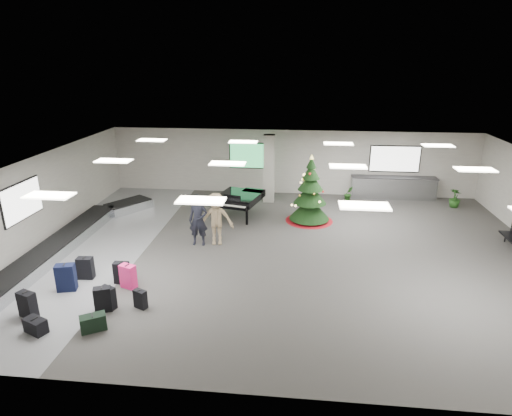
# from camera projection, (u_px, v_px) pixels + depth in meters

# --- Properties ---
(ground) EXTENTS (18.00, 18.00, 0.00)m
(ground) POSITION_uv_depth(u_px,v_px,m) (285.00, 251.00, 15.24)
(ground) COLOR #3A3734
(ground) RESTS_ON ground
(room_envelope) EXTENTS (18.02, 14.02, 3.21)m
(room_envelope) POSITION_uv_depth(u_px,v_px,m) (276.00, 183.00, 15.14)
(room_envelope) COLOR beige
(room_envelope) RESTS_ON ground
(baggage_carousel) EXTENTS (2.28, 9.71, 0.43)m
(baggage_carousel) POSITION_uv_depth(u_px,v_px,m) (74.00, 237.00, 15.86)
(baggage_carousel) COLOR silver
(baggage_carousel) RESTS_ON ground
(service_counter) EXTENTS (4.05, 0.65, 1.08)m
(service_counter) POSITION_uv_depth(u_px,v_px,m) (393.00, 188.00, 20.82)
(service_counter) COLOR silver
(service_counter) RESTS_ON ground
(suitcase_0) EXTENTS (0.51, 0.39, 0.72)m
(suitcase_0) POSITION_uv_depth(u_px,v_px,m) (103.00, 299.00, 11.51)
(suitcase_0) COLOR black
(suitcase_0) RESTS_ON ground
(suitcase_1) EXTENTS (0.47, 0.36, 0.66)m
(suitcase_1) POSITION_uv_depth(u_px,v_px,m) (108.00, 298.00, 11.65)
(suitcase_1) COLOR black
(suitcase_1) RESTS_ON ground
(pink_suitcase) EXTENTS (0.53, 0.41, 0.75)m
(pink_suitcase) POSITION_uv_depth(u_px,v_px,m) (128.00, 276.00, 12.70)
(pink_suitcase) COLOR #FF2174
(pink_suitcase) RESTS_ON ground
(suitcase_3) EXTENTS (0.46, 0.27, 0.70)m
(suitcase_3) POSITION_uv_depth(u_px,v_px,m) (122.00, 273.00, 12.97)
(suitcase_3) COLOR black
(suitcase_3) RESTS_ON ground
(navy_suitcase) EXTENTS (0.60, 0.44, 0.85)m
(navy_suitcase) POSITION_uv_depth(u_px,v_px,m) (66.00, 278.00, 12.52)
(navy_suitcase) COLOR black
(navy_suitcase) RESTS_ON ground
(suitcase_5) EXTENTS (0.54, 0.41, 0.74)m
(suitcase_5) POSITION_uv_depth(u_px,v_px,m) (27.00, 305.00, 11.25)
(suitcase_5) COLOR black
(suitcase_5) RESTS_ON ground
(green_duffel) EXTENTS (0.69, 0.59, 0.44)m
(green_duffel) POSITION_uv_depth(u_px,v_px,m) (93.00, 323.00, 10.74)
(green_duffel) COLOR black
(green_duffel) RESTS_ON ground
(suitcase_7) EXTENTS (0.41, 0.33, 0.55)m
(suitcase_7) POSITION_uv_depth(u_px,v_px,m) (140.00, 299.00, 11.69)
(suitcase_7) COLOR black
(suitcase_7) RESTS_ON ground
(suitcase_8) EXTENTS (0.49, 0.31, 0.72)m
(suitcase_8) POSITION_uv_depth(u_px,v_px,m) (86.00, 268.00, 13.23)
(suitcase_8) COLOR black
(suitcase_8) RESTS_ON ground
(black_duffel) EXTENTS (0.66, 0.53, 0.40)m
(black_duffel) POSITION_uv_depth(u_px,v_px,m) (36.00, 326.00, 10.64)
(black_duffel) COLOR black
(black_duffel) RESTS_ON ground
(christmas_tree) EXTENTS (2.00, 2.00, 2.85)m
(christmas_tree) POSITION_uv_depth(u_px,v_px,m) (310.00, 199.00, 17.77)
(christmas_tree) COLOR maroon
(christmas_tree) RESTS_ON ground
(grand_piano) EXTENTS (2.07, 2.44, 1.21)m
(grand_piano) POSITION_uv_depth(u_px,v_px,m) (239.00, 198.00, 18.19)
(grand_piano) COLOR black
(grand_piano) RESTS_ON ground
(traveler_a) EXTENTS (0.70, 0.46, 1.90)m
(traveler_a) POSITION_uv_depth(u_px,v_px,m) (198.00, 220.00, 15.47)
(traveler_a) COLOR black
(traveler_a) RESTS_ON ground
(traveler_b) EXTENTS (1.34, 0.88, 1.95)m
(traveler_b) POSITION_uv_depth(u_px,v_px,m) (216.00, 219.00, 15.51)
(traveler_b) COLOR #9B8360
(traveler_b) RESTS_ON ground
(potted_plant_left) EXTENTS (0.49, 0.44, 0.75)m
(potted_plant_left) POSITION_uv_depth(u_px,v_px,m) (348.00, 194.00, 20.47)
(potted_plant_left) COLOR #164215
(potted_plant_left) RESTS_ON ground
(potted_plant_right) EXTENTS (0.70, 0.70, 0.89)m
(potted_plant_right) POSITION_uv_depth(u_px,v_px,m) (455.00, 198.00, 19.59)
(potted_plant_right) COLOR #164215
(potted_plant_right) RESTS_ON ground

